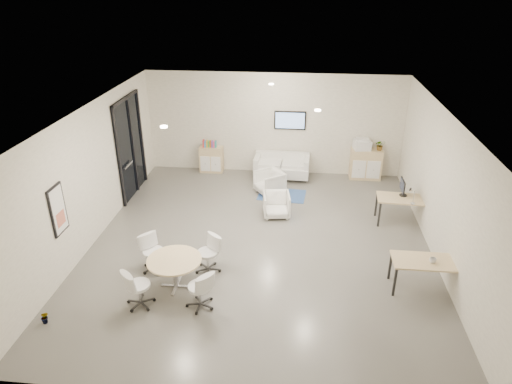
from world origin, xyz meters
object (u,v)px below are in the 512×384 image
Objects in this scene: desk_front at (425,263)px; round_table at (174,263)px; armchair_left at (269,181)px; armchair_right at (277,204)px; loveseat at (282,167)px; desk_rear at (404,201)px; sideboard_left at (211,159)px; sideboard_right at (366,164)px.

desk_front is 1.20× the size of round_table.
armchair_left is 1.42m from armchair_right.
loveseat is 4.19m from desk_rear.
desk_rear is at bearing 32.59° from round_table.
armchair_left is at bearing 161.97° from desk_rear.
armchair_left is at bearing 129.49° from desk_front.
loveseat is (2.30, -0.21, -0.07)m from sideboard_left.
loveseat is at bearing 130.20° from armchair_left.
desk_front is 5.06m from round_table.
desk_rear is at bearing -77.20° from sideboard_right.
armchair_left is 0.54× the size of desk_rear.
sideboard_left is 2.46m from armchair_left.
sideboard_left is 0.48× the size of loveseat.
round_table is at bearing -127.63° from armchair_right.
sideboard_left is at bearing 134.16° from desk_front.
desk_front is (-0.09, -2.82, -0.01)m from desk_rear.
sideboard_left is 0.87× the size of sideboard_right.
loveseat is 2.46× the size of armchair_right.
armchair_left is at bearing 71.46° from round_table.
desk_rear reaches higher than desk_front.
sideboard_left is 7.87m from desk_front.
sideboard_left reaches higher than loveseat.
loveseat and armchair_left have the same top height.
desk_front is at bearing -49.95° from armchair_right.
sideboard_left reaches higher than armchair_left.
desk_front is (3.17, -2.84, 0.27)m from armchair_right.
round_table is at bearing -174.66° from desk_front.
desk_rear is (3.26, -0.02, 0.27)m from armchair_right.
desk_front reaches higher than round_table.
desk_rear is (3.25, -2.62, 0.28)m from loveseat.
desk_front is (3.16, -5.44, 0.27)m from loveseat.
sideboard_left reaches higher than desk_front.
desk_front is at bearing 3.46° from armchair_left.
desk_rear is at bearing -36.68° from loveseat.
desk_rear is (0.64, -2.80, 0.15)m from sideboard_right.
loveseat reaches higher than armchair_right.
sideboard_right is at bearing 79.59° from armchair_left.
desk_rear is (3.56, -1.41, 0.25)m from armchair_left.
desk_rear reaches higher than round_table.
sideboard_right is at bearing 38.57° from armchair_right.
loveseat is 6.30m from desk_front.
desk_front is at bearing -45.99° from sideboard_left.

